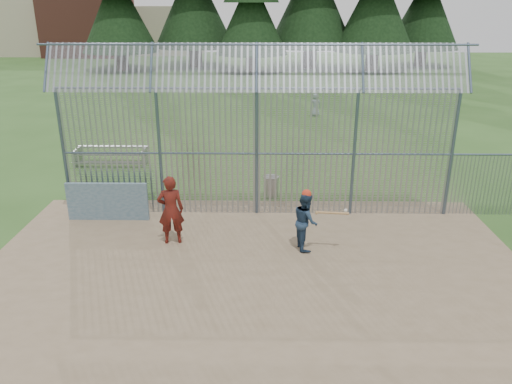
{
  "coord_description": "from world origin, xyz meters",
  "views": [
    {
      "loc": [
        0.2,
        -11.31,
        6.35
      ],
      "look_at": [
        0.0,
        2.0,
        1.3
      ],
      "focal_mm": 35.0,
      "sensor_mm": 36.0,
      "label": 1
    }
  ],
  "objects_px": {
    "batter": "(306,221)",
    "bleacher": "(111,155)",
    "onlooker": "(171,210)",
    "trash_can": "(271,186)",
    "dugout_wall": "(108,201)"
  },
  "relations": [
    {
      "from": "dugout_wall",
      "to": "batter",
      "type": "distance_m",
      "value": 6.24
    },
    {
      "from": "batter",
      "to": "trash_can",
      "type": "height_order",
      "value": "batter"
    },
    {
      "from": "onlooker",
      "to": "bleacher",
      "type": "xyz_separation_m",
      "value": [
        -3.79,
        7.21,
        -0.6
      ]
    },
    {
      "from": "onlooker",
      "to": "trash_can",
      "type": "distance_m",
      "value": 4.65
    },
    {
      "from": "dugout_wall",
      "to": "bleacher",
      "type": "bearing_deg",
      "value": 105.2
    },
    {
      "from": "trash_can",
      "to": "bleacher",
      "type": "distance_m",
      "value": 7.52
    },
    {
      "from": "onlooker",
      "to": "batter",
      "type": "bearing_deg",
      "value": 165.53
    },
    {
      "from": "onlooker",
      "to": "trash_can",
      "type": "height_order",
      "value": "onlooker"
    },
    {
      "from": "bleacher",
      "to": "onlooker",
      "type": "bearing_deg",
      "value": -62.27
    },
    {
      "from": "dugout_wall",
      "to": "bleacher",
      "type": "xyz_separation_m",
      "value": [
        -1.54,
        5.65,
        -0.21
      ]
    },
    {
      "from": "dugout_wall",
      "to": "trash_can",
      "type": "relative_size",
      "value": 3.05
    },
    {
      "from": "batter",
      "to": "trash_can",
      "type": "bearing_deg",
      "value": 2.47
    },
    {
      "from": "batter",
      "to": "bleacher",
      "type": "xyz_separation_m",
      "value": [
        -7.49,
        7.49,
        -0.41
      ]
    },
    {
      "from": "trash_can",
      "to": "dugout_wall",
      "type": "bearing_deg",
      "value": -157.71
    },
    {
      "from": "dugout_wall",
      "to": "onlooker",
      "type": "bearing_deg",
      "value": -34.61
    }
  ]
}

